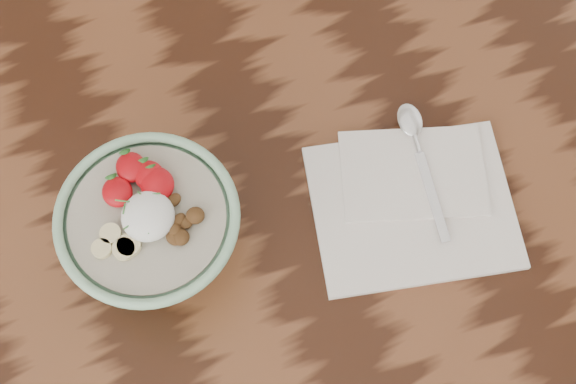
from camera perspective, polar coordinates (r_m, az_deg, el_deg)
name	(u,v)px	position (r cm, az deg, el deg)	size (l,w,h in cm)	color
table	(136,291)	(106.69, -10.79, -6.92)	(160.00, 90.00, 75.00)	black
breakfast_bowl	(153,229)	(91.42, -9.60, -2.63)	(20.27, 20.27, 13.62)	#90C19C
napkin	(413,200)	(99.29, 8.85, -0.55)	(28.41, 25.09, 1.49)	white
spoon	(415,139)	(101.24, 9.04, 3.77)	(5.88, 18.84, 0.98)	silver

